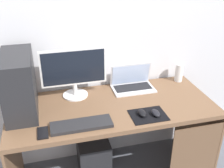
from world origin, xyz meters
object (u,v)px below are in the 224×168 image
(laptop, at_px, (132,84))
(keyboard, at_px, (81,125))
(cell_phone, at_px, (43,133))
(monitor, at_px, (74,72))
(speaker, at_px, (179,73))
(mouse_right, at_px, (156,113))
(subwoofer, at_px, (94,154))
(mouse_left, at_px, (142,113))
(pc_tower, at_px, (19,84))

(laptop, height_order, keyboard, laptop)
(keyboard, bearing_deg, cell_phone, -176.15)
(monitor, bearing_deg, speaker, 2.92)
(keyboard, distance_m, mouse_right, 0.54)
(subwoofer, bearing_deg, laptop, 7.53)
(mouse_left, xyz_separation_m, mouse_right, (0.09, -0.02, 0.00))
(pc_tower, relative_size, monitor, 0.92)
(pc_tower, relative_size, mouse_right, 4.93)
(laptop, height_order, subwoofer, laptop)
(laptop, bearing_deg, monitor, -177.79)
(cell_phone, bearing_deg, keyboard, 3.85)
(speaker, distance_m, mouse_right, 0.65)
(laptop, height_order, mouse_left, laptop)
(subwoofer, bearing_deg, speaker, 5.43)
(mouse_left, xyz_separation_m, subwoofer, (-0.30, 0.38, -0.64))
(pc_tower, relative_size, laptop, 1.34)
(pc_tower, height_order, subwoofer, pc_tower)
(mouse_left, distance_m, mouse_right, 0.10)
(mouse_right, bearing_deg, monitor, 140.21)
(laptop, relative_size, speaker, 2.18)
(cell_phone, bearing_deg, pc_tower, 111.88)
(pc_tower, distance_m, speaker, 1.37)
(laptop, distance_m, cell_phone, 0.90)
(monitor, relative_size, mouse_right, 5.38)
(monitor, bearing_deg, keyboard, -92.31)
(pc_tower, relative_size, mouse_left, 4.93)
(cell_phone, xyz_separation_m, subwoofer, (0.40, 0.42, -0.62))
(pc_tower, bearing_deg, monitor, 16.63)
(mouse_left, bearing_deg, mouse_right, -14.74)
(pc_tower, xyz_separation_m, mouse_left, (0.83, -0.29, -0.20))
(monitor, distance_m, speaker, 0.96)
(mouse_left, bearing_deg, laptop, 80.89)
(laptop, relative_size, subwoofer, 1.25)
(speaker, bearing_deg, mouse_left, -138.61)
(pc_tower, distance_m, monitor, 0.42)
(pc_tower, height_order, keyboard, pc_tower)
(pc_tower, xyz_separation_m, laptop, (0.90, 0.14, -0.18))
(laptop, height_order, cell_phone, laptop)
(monitor, bearing_deg, subwoofer, -13.33)
(monitor, height_order, mouse_left, monitor)
(pc_tower, xyz_separation_m, mouse_right, (0.93, -0.31, -0.20))
(pc_tower, height_order, mouse_left, pc_tower)
(monitor, xyz_separation_m, laptop, (0.50, 0.02, -0.17))
(monitor, distance_m, cell_phone, 0.57)
(monitor, xyz_separation_m, cell_phone, (-0.28, -0.45, -0.21))
(cell_phone, bearing_deg, mouse_left, 3.05)
(monitor, xyz_separation_m, subwoofer, (0.13, -0.03, -0.83))
(keyboard, bearing_deg, laptop, 41.19)
(monitor, relative_size, cell_phone, 3.97)
(monitor, bearing_deg, mouse_right, -39.79)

